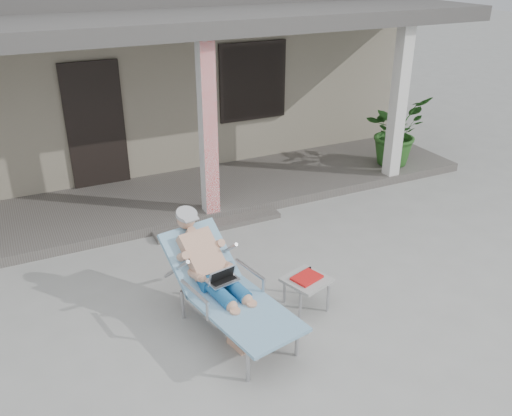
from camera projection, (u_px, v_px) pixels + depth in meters
ground at (275, 288)px, 6.80m from camera, size 60.00×60.00×0.00m
house at (132, 64)px, 11.35m from camera, size 10.40×5.40×3.30m
porch_deck at (193, 195)px, 9.20m from camera, size 10.00×2.00×0.15m
porch_overhang at (185, 28)px, 7.98m from camera, size 10.00×2.30×2.85m
porch_step at (219, 225)px, 8.28m from camera, size 2.00×0.30×0.07m
lounger at (220, 264)px, 5.85m from camera, size 1.07×2.00×1.26m
side_table at (306, 281)px, 6.30m from camera, size 0.59×0.59×0.42m
potted_palm at (395, 131)px, 10.09m from camera, size 1.42×1.33×1.27m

